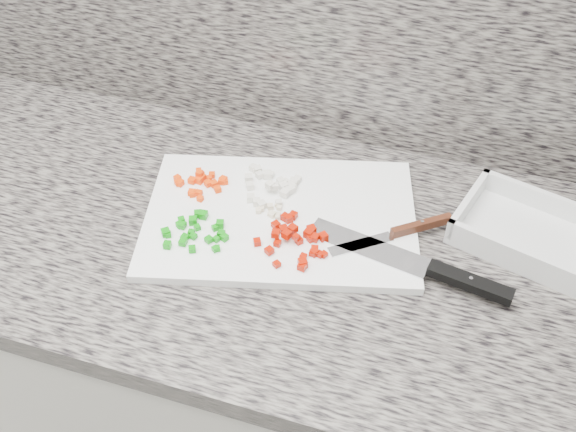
# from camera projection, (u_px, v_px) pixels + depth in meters

# --- Properties ---
(cabinet) EXTENTS (3.92, 0.62, 0.86)m
(cabinet) POSITION_uv_depth(u_px,v_px,m) (232.00, 371.00, 1.43)
(cabinet) COLOR white
(cabinet) RESTS_ON ground
(countertop) EXTENTS (3.96, 0.64, 0.04)m
(countertop) POSITION_uv_depth(u_px,v_px,m) (217.00, 229.00, 1.12)
(countertop) COLOR slate
(countertop) RESTS_ON cabinet
(cutting_board) EXTENTS (0.52, 0.41, 0.02)m
(cutting_board) POSITION_uv_depth(u_px,v_px,m) (280.00, 218.00, 1.10)
(cutting_board) COLOR white
(cutting_board) RESTS_ON countertop
(carrot_pile) EXTENTS (0.10, 0.08, 0.02)m
(carrot_pile) POSITION_uv_depth(u_px,v_px,m) (203.00, 182.00, 1.15)
(carrot_pile) COLOR #F43C05
(carrot_pile) RESTS_ON cutting_board
(onion_pile) EXTENTS (0.10, 0.11, 0.02)m
(onion_pile) POSITION_uv_depth(u_px,v_px,m) (273.00, 184.00, 1.14)
(onion_pile) COLOR silver
(onion_pile) RESTS_ON cutting_board
(green_pepper_pile) EXTENTS (0.11, 0.10, 0.01)m
(green_pepper_pile) POSITION_uv_depth(u_px,v_px,m) (196.00, 231.00, 1.06)
(green_pepper_pile) COLOR #0C890C
(green_pepper_pile) RESTS_ON cutting_board
(red_pepper_pile) EXTENTS (0.13, 0.13, 0.02)m
(red_pepper_pile) POSITION_uv_depth(u_px,v_px,m) (297.00, 239.00, 1.04)
(red_pepper_pile) COLOR #A81302
(red_pepper_pile) RESTS_ON cutting_board
(garlic_pile) EXTENTS (0.05, 0.04, 0.01)m
(garlic_pile) POSITION_uv_depth(u_px,v_px,m) (270.00, 210.00, 1.10)
(garlic_pile) COLOR beige
(garlic_pile) RESTS_ON cutting_board
(chef_knife) EXTENTS (0.34, 0.10, 0.02)m
(chef_knife) POSITION_uv_depth(u_px,v_px,m) (433.00, 270.00, 1.00)
(chef_knife) COLOR silver
(chef_knife) RESTS_ON cutting_board
(paring_knife) EXTENTS (0.19, 0.15, 0.02)m
(paring_knife) POSITION_uv_depth(u_px,v_px,m) (406.00, 230.00, 1.06)
(paring_knife) COLOR silver
(paring_knife) RESTS_ON cutting_board
(tray) EXTENTS (0.26, 0.22, 0.05)m
(tray) POSITION_uv_depth(u_px,v_px,m) (529.00, 233.00, 1.06)
(tray) COLOR silver
(tray) RESTS_ON countertop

